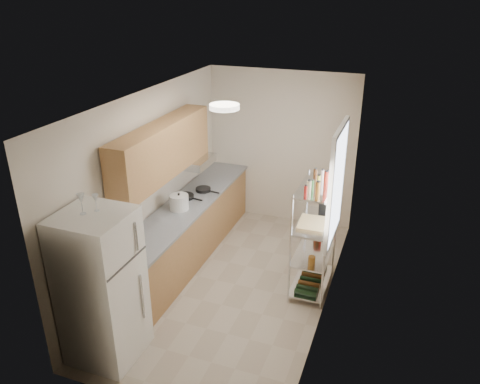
# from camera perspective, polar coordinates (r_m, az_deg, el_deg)

# --- Properties ---
(room) EXTENTS (2.52, 4.42, 2.62)m
(room) POSITION_cam_1_polar(r_m,az_deg,el_deg) (5.97, -0.68, -0.92)
(room) COLOR #B6A793
(room) RESTS_ON ground
(counter_run) EXTENTS (0.63, 3.51, 0.90)m
(counter_run) POSITION_cam_1_polar(r_m,az_deg,el_deg) (7.05, -6.39, -4.68)
(counter_run) COLOR #A97648
(counter_run) RESTS_ON ground
(upper_cabinets) EXTENTS (0.33, 2.20, 0.72)m
(upper_cabinets) POSITION_cam_1_polar(r_m,az_deg,el_deg) (6.29, -9.43, 5.07)
(upper_cabinets) COLOR #A97648
(upper_cabinets) RESTS_ON room
(range_hood) EXTENTS (0.50, 0.60, 0.12)m
(range_hood) POSITION_cam_1_polar(r_m,az_deg,el_deg) (7.07, -5.69, 3.80)
(range_hood) COLOR #B7BABC
(range_hood) RESTS_ON room
(window) EXTENTS (0.06, 1.00, 1.46)m
(window) POSITION_cam_1_polar(r_m,az_deg,el_deg) (5.91, 11.72, 0.92)
(window) COLOR white
(window) RESTS_ON room
(bakers_rack) EXTENTS (0.45, 0.90, 1.73)m
(bakers_rack) POSITION_cam_1_polar(r_m,az_deg,el_deg) (6.07, 9.25, -2.82)
(bakers_rack) COLOR silver
(bakers_rack) RESTS_ON ground
(ceiling_dome) EXTENTS (0.34, 0.34, 0.05)m
(ceiling_dome) POSITION_cam_1_polar(r_m,az_deg,el_deg) (5.29, -1.92, 10.36)
(ceiling_dome) COLOR white
(ceiling_dome) RESTS_ON room
(refrigerator) EXTENTS (0.72, 0.72, 1.74)m
(refrigerator) POSITION_cam_1_polar(r_m,az_deg,el_deg) (5.28, -16.52, -11.08)
(refrigerator) COLOR white
(refrigerator) RESTS_ON ground
(wine_glass_a) EXTENTS (0.08, 0.08, 0.22)m
(wine_glass_a) POSITION_cam_1_polar(r_m,az_deg,el_deg) (4.83, -18.74, -1.40)
(wine_glass_a) COLOR silver
(wine_glass_a) RESTS_ON refrigerator
(wine_glass_b) EXTENTS (0.06, 0.06, 0.18)m
(wine_glass_b) POSITION_cam_1_polar(r_m,az_deg,el_deg) (4.86, -17.16, -1.25)
(wine_glass_b) COLOR silver
(wine_glass_b) RESTS_ON refrigerator
(rice_cooker) EXTENTS (0.27, 0.27, 0.22)m
(rice_cooker) POSITION_cam_1_polar(r_m,az_deg,el_deg) (6.64, -7.44, -1.24)
(rice_cooker) COLOR white
(rice_cooker) RESTS_ON counter_run
(frying_pan_large) EXTENTS (0.31, 0.31, 0.05)m
(frying_pan_large) POSITION_cam_1_polar(r_m,az_deg,el_deg) (7.02, -6.76, -0.54)
(frying_pan_large) COLOR black
(frying_pan_large) RESTS_ON counter_run
(frying_pan_small) EXTENTS (0.27, 0.27, 0.05)m
(frying_pan_small) POSITION_cam_1_polar(r_m,az_deg,el_deg) (7.23, -4.50, 0.32)
(frying_pan_small) COLOR black
(frying_pan_small) RESTS_ON counter_run
(cutting_board) EXTENTS (0.36, 0.45, 0.03)m
(cutting_board) POSITION_cam_1_polar(r_m,az_deg,el_deg) (6.05, 8.79, -3.79)
(cutting_board) COLOR tan
(cutting_board) RESTS_ON bakers_rack
(espresso_machine) EXTENTS (0.22, 0.28, 0.29)m
(espresso_machine) POSITION_cam_1_polar(r_m,az_deg,el_deg) (6.34, 10.76, -1.29)
(espresso_machine) COLOR black
(espresso_machine) RESTS_ON bakers_rack
(storage_bag) EXTENTS (0.13, 0.15, 0.14)m
(storage_bag) POSITION_cam_1_polar(r_m,az_deg,el_deg) (6.59, 9.46, -5.27)
(storage_bag) COLOR maroon
(storage_bag) RESTS_ON bakers_rack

